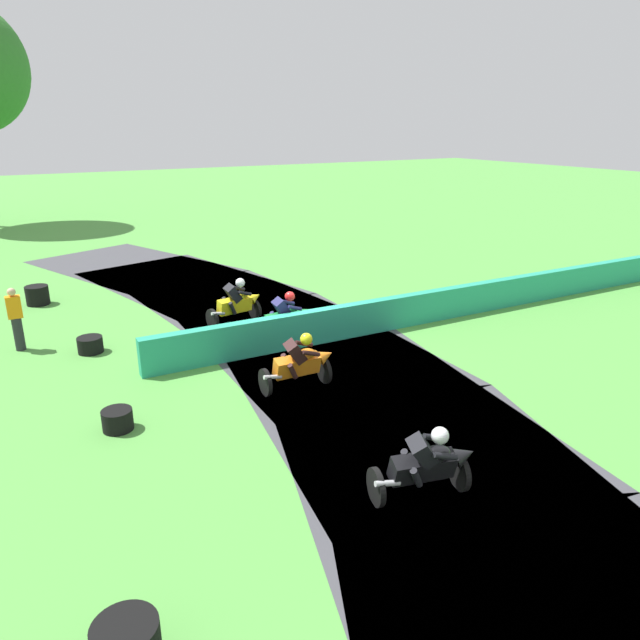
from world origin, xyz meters
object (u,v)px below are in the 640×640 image
(motorcycle_trailing_green, at_px, (286,318))
(tire_stack_mid_a, at_px, (117,420))
(track_marshal, at_px, (16,319))
(tire_stack_mid_b, at_px, (90,345))
(motorcycle_lead_black, at_px, (428,463))
(motorcycle_chase_orange, at_px, (300,362))
(tire_stack_far, at_px, (37,295))
(motorcycle_fourth_yellow, at_px, (237,302))

(motorcycle_trailing_green, relative_size, tire_stack_mid_a, 2.95)
(track_marshal, bearing_deg, tire_stack_mid_b, -35.08)
(motorcycle_lead_black, distance_m, motorcycle_chase_orange, 4.37)
(tire_stack_mid_b, xyz_separation_m, track_marshal, (-1.51, 1.06, 0.62))
(motorcycle_chase_orange, height_order, track_marshal, track_marshal)
(tire_stack_mid_b, bearing_deg, tire_stack_mid_a, -93.14)
(tire_stack_mid_b, height_order, tire_stack_far, tire_stack_far)
(motorcycle_fourth_yellow, height_order, track_marshal, track_marshal)
(motorcycle_lead_black, relative_size, track_marshal, 1.04)
(tire_stack_far, bearing_deg, motorcycle_lead_black, -73.62)
(tire_stack_far, bearing_deg, motorcycle_trailing_green, -52.17)
(motorcycle_chase_orange, height_order, tire_stack_far, motorcycle_chase_orange)
(motorcycle_chase_orange, relative_size, tire_stack_far, 2.43)
(motorcycle_lead_black, xyz_separation_m, tire_stack_far, (-4.12, 14.01, -0.33))
(motorcycle_fourth_yellow, bearing_deg, tire_stack_mid_b, -178.17)
(motorcycle_fourth_yellow, bearing_deg, motorcycle_trailing_green, -72.84)
(motorcycle_lead_black, relative_size, tire_stack_far, 2.43)
(motorcycle_chase_orange, height_order, motorcycle_fourth_yellow, motorcycle_fourth_yellow)
(motorcycle_trailing_green, bearing_deg, motorcycle_fourth_yellow, 107.16)
(motorcycle_trailing_green, relative_size, tire_stack_far, 2.41)
(motorcycle_trailing_green, height_order, tire_stack_far, motorcycle_trailing_green)
(motorcycle_trailing_green, distance_m, track_marshal, 6.75)
(motorcycle_chase_orange, distance_m, tire_stack_mid_b, 5.79)
(tire_stack_mid_a, bearing_deg, motorcycle_trailing_green, 27.86)
(motorcycle_lead_black, relative_size, motorcycle_fourth_yellow, 1.00)
(motorcycle_lead_black, height_order, motorcycle_chase_orange, motorcycle_chase_orange)
(tire_stack_mid_a, xyz_separation_m, tire_stack_mid_b, (0.24, 4.34, 0.00))
(motorcycle_fourth_yellow, relative_size, tire_stack_mid_b, 2.73)
(motorcycle_chase_orange, xyz_separation_m, tire_stack_mid_a, (-3.79, 0.20, -0.44))
(motorcycle_trailing_green, relative_size, tire_stack_mid_b, 2.72)
(motorcycle_fourth_yellow, height_order, tire_stack_mid_a, motorcycle_fourth_yellow)
(motorcycle_lead_black, relative_size, motorcycle_trailing_green, 1.01)
(motorcycle_chase_orange, distance_m, motorcycle_trailing_green, 2.97)
(motorcycle_trailing_green, height_order, tire_stack_mid_a, motorcycle_trailing_green)
(motorcycle_chase_orange, bearing_deg, tire_stack_mid_a, 176.91)
(tire_stack_far, distance_m, track_marshal, 4.14)
(tire_stack_mid_b, bearing_deg, motorcycle_lead_black, -69.15)
(tire_stack_mid_a, bearing_deg, tire_stack_mid_b, 86.86)
(motorcycle_chase_orange, bearing_deg, motorcycle_lead_black, -92.12)
(tire_stack_mid_a, bearing_deg, track_marshal, 103.25)
(track_marshal, bearing_deg, tire_stack_far, 78.98)
(motorcycle_trailing_green, bearing_deg, tire_stack_mid_a, -152.14)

